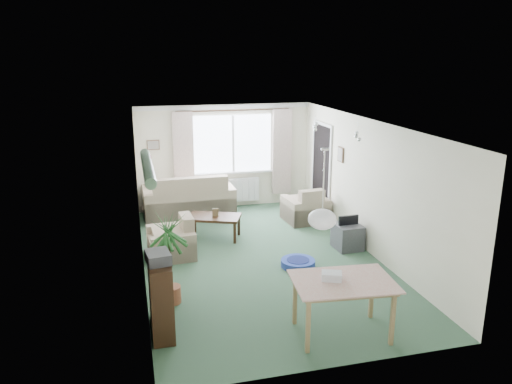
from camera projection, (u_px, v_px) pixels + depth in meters
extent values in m
plane|color=#32543C|center=(260.00, 259.00, 8.79)|extent=(6.50, 6.50, 0.00)
cube|color=white|center=(233.00, 144.00, 11.45)|extent=(1.80, 0.03, 1.30)
cube|color=black|center=(233.00, 110.00, 11.17)|extent=(2.60, 0.03, 0.03)
cube|color=beige|center=(184.00, 157.00, 11.15)|extent=(0.45, 0.08, 2.00)
cube|color=beige|center=(282.00, 152.00, 11.70)|extent=(0.45, 0.08, 2.00)
cube|color=white|center=(234.00, 190.00, 11.71)|extent=(1.20, 0.10, 0.55)
cube|color=black|center=(321.00, 170.00, 11.05)|extent=(0.03, 0.95, 2.00)
sphere|color=white|center=(322.00, 219.00, 6.30)|extent=(0.36, 0.36, 0.36)
cylinder|color=#196626|center=(147.00, 167.00, 5.58)|extent=(1.60, 1.60, 0.12)
sphere|color=silver|center=(315.00, 124.00, 9.35)|extent=(0.20, 0.20, 0.20)
sphere|color=silver|center=(358.00, 133.00, 8.30)|extent=(0.20, 0.20, 0.20)
cube|color=brown|center=(153.00, 145.00, 11.01)|extent=(0.28, 0.03, 0.22)
cube|color=brown|center=(341.00, 154.00, 9.97)|extent=(0.03, 0.24, 0.30)
cube|color=#C2A992|center=(189.00, 195.00, 11.01)|extent=(1.97, 1.06, 0.98)
cube|color=#C2B093|center=(305.00, 204.00, 10.72)|extent=(0.92, 0.88, 0.76)
cube|color=#C5A995|center=(171.00, 237.00, 8.84)|extent=(0.83, 0.87, 0.73)
cube|color=black|center=(214.00, 227.00, 9.75)|extent=(1.14, 0.90, 0.45)
cube|color=brown|center=(215.00, 213.00, 9.64)|extent=(0.12, 0.04, 0.16)
cube|color=black|center=(161.00, 296.00, 6.40)|extent=(0.28, 0.82, 1.00)
cube|color=#3B3C41|center=(158.00, 257.00, 6.15)|extent=(0.32, 0.38, 0.14)
cylinder|color=#226528|center=(170.00, 259.00, 7.09)|extent=(0.72, 0.72, 1.35)
cube|color=tan|center=(342.00, 308.00, 6.36)|extent=(1.24, 0.89, 0.73)
cube|color=white|center=(332.00, 277.00, 6.27)|extent=(0.30, 0.26, 0.12)
cube|color=#3D3C42|center=(348.00, 236.00, 9.23)|extent=(0.48, 0.53, 0.46)
cylinder|color=navy|center=(298.00, 263.00, 8.48)|extent=(0.73, 0.73, 0.12)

